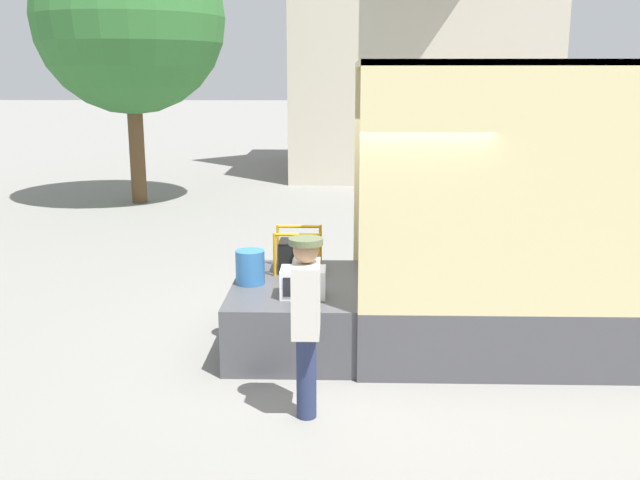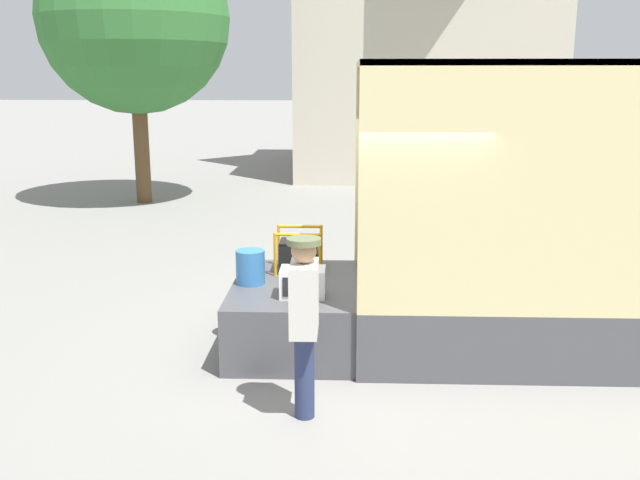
{
  "view_description": "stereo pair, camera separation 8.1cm",
  "coord_description": "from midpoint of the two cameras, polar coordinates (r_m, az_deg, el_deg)",
  "views": [
    {
      "loc": [
        -0.2,
        -7.74,
        3.02
      ],
      "look_at": [
        -0.39,
        -0.2,
        1.27
      ],
      "focal_mm": 40.0,
      "sensor_mm": 36.0,
      "label": 1
    },
    {
      "loc": [
        -0.12,
        -7.74,
        3.02
      ],
      "look_at": [
        -0.39,
        -0.2,
        1.27
      ],
      "focal_mm": 40.0,
      "sensor_mm": 36.0,
      "label": 2
    }
  ],
  "objects": [
    {
      "name": "ground_plane",
      "position": [
        8.31,
        3.08,
        -8.25
      ],
      "size": [
        160.0,
        160.0,
        0.0
      ],
      "primitive_type": "plane",
      "color": "gray"
    },
    {
      "name": "tailgate_deck",
      "position": [
        8.21,
        -1.77,
        -5.86
      ],
      "size": [
        1.39,
        2.07,
        0.72
      ],
      "primitive_type": "cube",
      "color": "#4C4C51",
      "rests_on": "ground"
    },
    {
      "name": "microwave",
      "position": [
        7.59,
        -1.08,
        -3.4
      ],
      "size": [
        0.48,
        0.37,
        0.3
      ],
      "color": "white",
      "rests_on": "tailgate_deck"
    },
    {
      "name": "portable_generator",
      "position": [
        8.54,
        -1.31,
        -1.21
      ],
      "size": [
        0.56,
        0.49,
        0.52
      ],
      "color": "black",
      "rests_on": "tailgate_deck"
    },
    {
      "name": "orange_bucket",
      "position": [
        8.06,
        -5.3,
        -2.17
      ],
      "size": [
        0.33,
        0.33,
        0.38
      ],
      "color": "#3370B2",
      "rests_on": "tailgate_deck"
    },
    {
      "name": "worker_person",
      "position": [
        6.26,
        -0.91,
        -5.62
      ],
      "size": [
        0.3,
        0.44,
        1.66
      ],
      "color": "navy",
      "rests_on": "ground"
    },
    {
      "name": "house_backdrop",
      "position": [
        23.68,
        8.0,
        16.31
      ],
      "size": [
        7.86,
        8.01,
        8.64
      ],
      "color": "beige",
      "rests_on": "ground"
    },
    {
      "name": "street_tree",
      "position": [
        17.62,
        -14.5,
        16.82
      ],
      "size": [
        4.39,
        4.39,
        6.5
      ],
      "color": "brown",
      "rests_on": "ground"
    }
  ]
}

